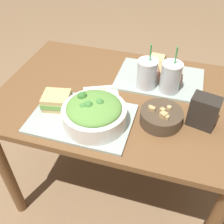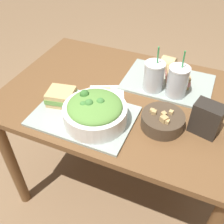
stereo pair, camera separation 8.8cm
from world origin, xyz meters
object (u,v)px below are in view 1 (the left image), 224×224
at_px(sandwich_near, 57,100).
at_px(salad_bowl, 94,113).
at_px(drink_cup_dark, 147,75).
at_px(chip_bag, 204,112).
at_px(sandwich_far, 169,74).
at_px(napkin_folded, 101,93).
at_px(baguette_near, 96,96).
at_px(baguette_far, 158,60).
at_px(soup_bowl, 161,116).
at_px(drink_cup_red, 170,78).

bearing_deg(sandwich_near, salad_bowl, -26.37).
xyz_separation_m(drink_cup_dark, chip_bag, (0.27, -0.18, -0.01)).
xyz_separation_m(salad_bowl, sandwich_far, (0.25, 0.41, -0.02)).
bearing_deg(napkin_folded, baguette_near, -84.76).
xyz_separation_m(salad_bowl, baguette_near, (-0.04, 0.13, -0.02)).
height_order(salad_bowl, drink_cup_dark, drink_cup_dark).
bearing_deg(salad_bowl, baguette_far, 70.63).
bearing_deg(baguette_far, baguette_near, 157.12).
distance_m(salad_bowl, baguette_far, 0.55).
xyz_separation_m(sandwich_near, drink_cup_dark, (0.35, 0.26, 0.04)).
height_order(baguette_far, drink_cup_dark, drink_cup_dark).
bearing_deg(napkin_folded, chip_bag, -9.45).
relative_size(sandwich_near, chip_bag, 1.01).
xyz_separation_m(salad_bowl, baguette_far, (0.18, 0.52, -0.02)).
relative_size(baguette_near, napkin_folded, 0.61).
xyz_separation_m(sandwich_far, napkin_folded, (-0.30, -0.20, -0.04)).
relative_size(soup_bowl, baguette_far, 2.20).
xyz_separation_m(drink_cup_dark, napkin_folded, (-0.20, -0.10, -0.08)).
bearing_deg(baguette_far, drink_cup_red, -150.86).
bearing_deg(napkin_folded, salad_bowl, -78.38).
height_order(soup_bowl, chip_bag, chip_bag).
bearing_deg(drink_cup_red, sandwich_near, -150.49).
bearing_deg(drink_cup_dark, chip_bag, -33.90).
xyz_separation_m(baguette_near, napkin_folded, (-0.01, 0.09, -0.05)).
distance_m(baguette_far, napkin_folded, 0.38).
bearing_deg(sandwich_near, drink_cup_red, 18.38).
distance_m(baguette_far, drink_cup_red, 0.22).
height_order(salad_bowl, chip_bag, same).
xyz_separation_m(drink_cup_red, chip_bag, (0.16, -0.18, -0.01)).
bearing_deg(chip_bag, baguette_far, 135.85).
distance_m(soup_bowl, chip_bag, 0.17).
bearing_deg(chip_bag, drink_cup_red, 144.46).
bearing_deg(sandwich_far, drink_cup_dark, -155.88).
bearing_deg(baguette_far, soup_bowl, -162.90).
relative_size(baguette_near, chip_bag, 0.88).
bearing_deg(soup_bowl, baguette_near, 174.01).
bearing_deg(baguette_near, salad_bowl, 171.27).
relative_size(sandwich_near, baguette_far, 1.72).
bearing_deg(drink_cup_red, salad_bowl, -130.16).
distance_m(baguette_far, chip_bag, 0.46).
bearing_deg(baguette_near, soup_bowl, -120.58).
relative_size(sandwich_far, drink_cup_red, 0.61).
xyz_separation_m(sandwich_near, baguette_near, (0.16, 0.07, 0.00)).
height_order(baguette_far, chip_bag, chip_bag).
relative_size(drink_cup_dark, napkin_folded, 1.15).
relative_size(baguette_far, drink_cup_dark, 0.35).
bearing_deg(napkin_folded, drink_cup_red, 18.65).
bearing_deg(soup_bowl, napkin_folded, 159.06).
height_order(sandwich_near, napkin_folded, sandwich_near).
xyz_separation_m(sandwich_far, drink_cup_red, (0.01, -0.09, 0.04)).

